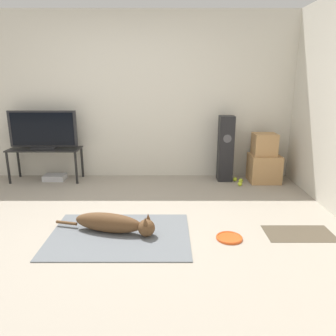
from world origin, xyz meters
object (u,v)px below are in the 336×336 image
(tv_stand, at_px, (44,153))
(tv, at_px, (41,130))
(floor_speaker, at_px, (224,149))
(game_console, at_px, (53,177))
(tennis_ball_loose_on_carpet, at_px, (240,180))
(tennis_ball_by_boxes, at_px, (234,179))
(cardboard_box_lower, at_px, (263,168))
(tennis_ball_near_speaker, at_px, (239,184))
(frisbee, at_px, (228,238))
(dog, at_px, (113,223))
(cardboard_box_upper, at_px, (263,144))

(tv_stand, bearing_deg, tv, 90.00)
(floor_speaker, bearing_deg, game_console, -179.88)
(tv_stand, height_order, tennis_ball_loose_on_carpet, tv_stand)
(tennis_ball_by_boxes, xyz_separation_m, game_console, (-2.85, 0.07, 0.01))
(floor_speaker, xyz_separation_m, game_console, (-2.69, -0.01, -0.46))
(cardboard_box_lower, bearing_deg, tv_stand, 178.91)
(floor_speaker, distance_m, tv_stand, 2.80)
(cardboard_box_lower, height_order, tv, tv)
(tennis_ball_by_boxes, bearing_deg, tennis_ball_near_speaker, -82.89)
(tv, relative_size, tennis_ball_near_speaker, 15.68)
(cardboard_box_lower, bearing_deg, floor_speaker, 173.14)
(tv_stand, xyz_separation_m, tennis_ball_near_speaker, (2.99, -0.29, -0.41))
(frisbee, height_order, cardboard_box_lower, cardboard_box_lower)
(frisbee, distance_m, cardboard_box_lower, 2.11)
(dog, xyz_separation_m, cardboard_box_lower, (2.05, 1.78, 0.10))
(dog, xyz_separation_m, tennis_ball_near_speaker, (1.63, 1.55, -0.08))
(floor_speaker, distance_m, tv, 2.82)
(tennis_ball_by_boxes, distance_m, tennis_ball_loose_on_carpet, 0.10)
(cardboard_box_upper, bearing_deg, cardboard_box_lower, -37.59)
(tennis_ball_near_speaker, bearing_deg, game_console, 174.11)
(dog, distance_m, cardboard_box_lower, 2.72)
(cardboard_box_upper, xyz_separation_m, tennis_ball_loose_on_carpet, (-0.35, -0.08, -0.56))
(tv_stand, bearing_deg, tennis_ball_loose_on_carpet, -2.50)
(floor_speaker, distance_m, tennis_ball_near_speaker, 0.59)
(tv_stand, height_order, tv, tv)
(tv, bearing_deg, floor_speaker, 0.10)
(cardboard_box_upper, relative_size, tv_stand, 0.31)
(tv, bearing_deg, tv_stand, -90.00)
(tennis_ball_near_speaker, height_order, tennis_ball_loose_on_carpet, same)
(tennis_ball_by_boxes, bearing_deg, cardboard_box_upper, 1.90)
(tv_stand, bearing_deg, dog, -53.72)
(tv_stand, height_order, game_console, tv_stand)
(tv, distance_m, tennis_ball_near_speaker, 3.10)
(tv_stand, xyz_separation_m, game_console, (0.11, 0.00, -0.40))
(cardboard_box_upper, relative_size, tv, 0.33)
(cardboard_box_upper, distance_m, tv, 3.39)
(cardboard_box_lower, xyz_separation_m, cardboard_box_upper, (-0.02, 0.01, 0.38))
(game_console, bearing_deg, tv, 179.69)
(cardboard_box_upper, height_order, tennis_ball_near_speaker, cardboard_box_upper)
(frisbee, bearing_deg, dog, 174.03)
(floor_speaker, bearing_deg, tv, -179.90)
(frisbee, distance_m, tv_stand, 3.24)
(tennis_ball_near_speaker, distance_m, tennis_ball_loose_on_carpet, 0.17)
(tv_stand, distance_m, tennis_ball_by_boxes, 2.99)
(tennis_ball_loose_on_carpet, xyz_separation_m, game_console, (-2.93, 0.13, 0.01))
(dog, xyz_separation_m, tennis_ball_loose_on_carpet, (1.68, 1.71, -0.08))
(tennis_ball_near_speaker, xyz_separation_m, tennis_ball_loose_on_carpet, (0.05, 0.16, 0.00))
(dog, bearing_deg, floor_speaker, 52.02)
(tv, height_order, tennis_ball_loose_on_carpet, tv)
(cardboard_box_lower, bearing_deg, game_console, 178.84)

